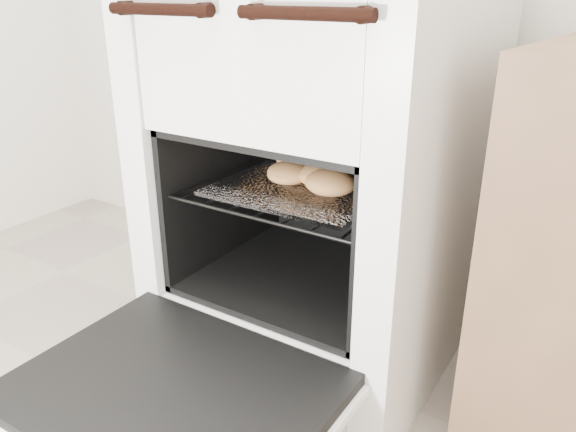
# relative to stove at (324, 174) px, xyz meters

# --- Properties ---
(stove) EXTENTS (0.64, 0.71, 0.98)m
(stove) POSITION_rel_stove_xyz_m (0.00, 0.00, 0.00)
(stove) COLOR white
(stove) RESTS_ON ground
(oven_door) EXTENTS (0.58, 0.45, 0.04)m
(oven_door) POSITION_rel_stove_xyz_m (0.00, -0.54, -0.27)
(oven_door) COLOR black
(oven_door) RESTS_ON stove
(oven_rack) EXTENTS (0.47, 0.45, 0.01)m
(oven_rack) POSITION_rel_stove_xyz_m (0.00, -0.07, -0.01)
(oven_rack) COLOR black
(oven_rack) RESTS_ON stove
(foil_sheet) EXTENTS (0.36, 0.32, 0.01)m
(foil_sheet) POSITION_rel_stove_xyz_m (0.00, -0.09, -0.01)
(foil_sheet) COLOR silver
(foil_sheet) RESTS_ON oven_rack
(baked_rolls) EXTENTS (0.31, 0.26, 0.05)m
(baked_rolls) POSITION_rel_stove_xyz_m (0.00, -0.07, 0.02)
(baked_rolls) COLOR tan
(baked_rolls) RESTS_ON foil_sheet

